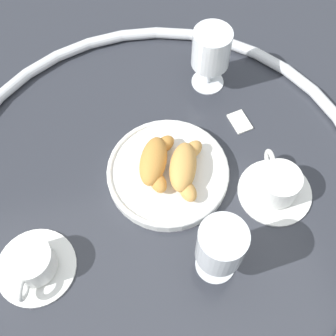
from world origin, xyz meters
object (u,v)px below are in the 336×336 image
(croissant_large, at_px, (155,162))
(juice_glass_left, at_px, (221,246))
(pastry_plate, at_px, (168,172))
(croissant_small, at_px, (185,168))
(coffee_cup_near, at_px, (277,186))
(juice_glass_right, at_px, (211,51))
(sugar_packet, at_px, (240,121))
(coffee_cup_far, at_px, (32,264))

(croissant_large, xyz_separation_m, juice_glass_left, (0.19, 0.06, 0.05))
(pastry_plate, distance_m, croissant_small, 0.04)
(pastry_plate, relative_size, coffee_cup_near, 1.67)
(croissant_large, height_order, juice_glass_right, juice_glass_right)
(pastry_plate, bearing_deg, sugar_packet, 117.49)
(croissant_small, relative_size, juice_glass_left, 0.92)
(croissant_large, bearing_deg, croissant_small, 65.01)
(croissant_large, distance_m, juice_glass_right, 0.25)
(croissant_small, distance_m, coffee_cup_far, 0.31)
(croissant_large, bearing_deg, coffee_cup_near, 67.29)
(coffee_cup_far, height_order, sugar_packet, coffee_cup_far)
(croissant_small, distance_m, sugar_packet, 0.18)
(pastry_plate, relative_size, juice_glass_left, 1.62)
(croissant_large, height_order, coffee_cup_far, croissant_large)
(juice_glass_right, bearing_deg, croissant_small, -25.64)
(juice_glass_left, height_order, sugar_packet, juice_glass_left)
(juice_glass_left, distance_m, juice_glass_right, 0.40)
(juice_glass_right, bearing_deg, juice_glass_left, -13.05)
(pastry_plate, bearing_deg, juice_glass_left, 12.65)
(croissant_large, bearing_deg, juice_glass_right, 141.35)
(croissant_small, bearing_deg, pastry_plate, -114.56)
(croissant_large, xyz_separation_m, sugar_packet, (-0.08, 0.19, -0.04))
(coffee_cup_far, bearing_deg, sugar_packet, 116.59)
(croissant_small, height_order, juice_glass_right, juice_glass_right)
(pastry_plate, distance_m, croissant_large, 0.04)
(croissant_large, distance_m, croissant_small, 0.05)
(pastry_plate, xyz_separation_m, croissant_large, (-0.01, -0.02, 0.03))
(sugar_packet, bearing_deg, juice_glass_left, -36.30)
(pastry_plate, distance_m, juice_glass_left, 0.21)
(coffee_cup_far, bearing_deg, pastry_plate, 116.00)
(croissant_small, xyz_separation_m, coffee_cup_far, (0.11, -0.28, -0.02))
(coffee_cup_far, height_order, juice_glass_left, juice_glass_left)
(croissant_small, xyz_separation_m, juice_glass_left, (0.17, 0.01, 0.05))
(croissant_large, relative_size, juice_glass_left, 0.91)
(pastry_plate, relative_size, croissant_small, 1.76)
(pastry_plate, distance_m, juice_glass_right, 0.25)
(coffee_cup_far, bearing_deg, croissant_small, 111.55)
(coffee_cup_near, height_order, sugar_packet, coffee_cup_near)
(croissant_large, relative_size, croissant_small, 0.99)
(pastry_plate, relative_size, sugar_packet, 4.54)
(pastry_plate, bearing_deg, coffee_cup_far, -64.00)
(coffee_cup_far, bearing_deg, juice_glass_right, 130.15)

